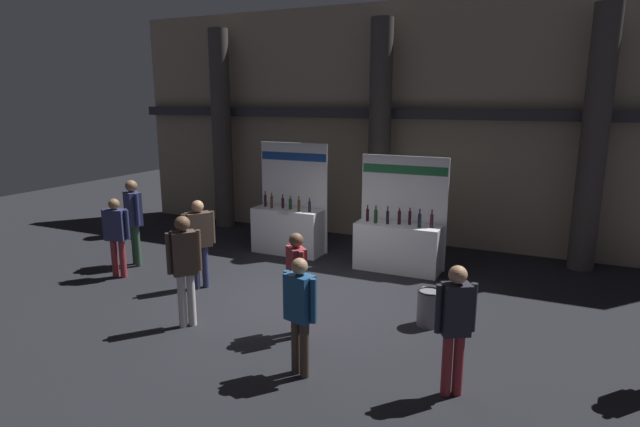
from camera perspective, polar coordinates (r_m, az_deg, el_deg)
The scene contains 12 objects.
ground_plane at distance 9.40m, azimuth -1.69°, elevation -9.33°, with size 29.04×29.04×0.00m, color black.
hall_colonnade at distance 12.94m, azimuth 7.34°, elevation 9.49°, with size 14.52×1.02×5.74m.
exhibitor_booth_0 at distance 11.96m, azimuth -3.48°, elevation -1.36°, with size 1.70×0.73×2.52m.
exhibitor_booth_1 at distance 10.84m, azimuth 8.61°, elevation -3.14°, with size 1.84×0.66×2.36m.
trash_bin at distance 8.44m, azimuth 11.92°, elevation -10.11°, with size 0.38×0.38×0.58m.
visitor_0 at distance 7.71m, azimuth -2.61°, elevation -6.95°, with size 0.40×0.39×1.60m.
visitor_1 at distance 10.96m, azimuth -21.52°, elevation -1.79°, with size 0.54×0.34×1.60m.
visitor_2 at distance 6.63m, azimuth -2.23°, elevation -10.29°, with size 0.52×0.33×1.58m.
visitor_3 at distance 9.85m, azimuth -13.18°, elevation -2.38°, with size 0.46×0.51×1.69m.
visitor_4 at distance 6.39m, azimuth 14.66°, elevation -11.35°, with size 0.44×0.36×1.63m.
visitor_5 at distance 8.23m, azimuth -14.70°, elevation -5.14°, with size 0.41×0.42×1.78m.
visitor_7 at distance 11.59m, azimuth -19.85°, elevation -0.04°, with size 0.53×0.42×1.85m.
Camera 1 is at (3.93, -7.80, 3.49)m, focal length 29.06 mm.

